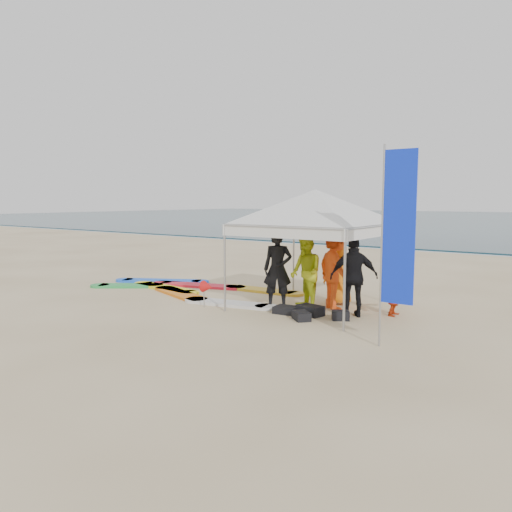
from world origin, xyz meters
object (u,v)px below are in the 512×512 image
object	(u,v)px
person_black_b	(354,277)
feather_flag	(397,230)
person_yellow	(306,272)
person_black_a	(278,269)
person_seated	(394,295)
marker_pennant	(208,287)
surfboard_spread	(188,289)
canopy_tent	(316,190)
person_orange_a	(335,269)
person_orange_b	(339,273)

from	to	relation	value
person_black_b	feather_flag	world-z (taller)	feather_flag
person_yellow	feather_flag	size ratio (longest dim) A/B	0.50
person_black_a	person_seated	size ratio (longest dim) A/B	2.02
person_black_a	person_yellow	distance (m)	0.67
person_yellow	marker_pennant	xyz separation A→B (m)	(-1.94, -1.25, -0.37)
surfboard_spread	canopy_tent	bearing A→B (deg)	0.20
person_orange_a	surfboard_spread	bearing A→B (deg)	37.55
person_black_b	marker_pennant	xyz separation A→B (m)	(-3.18, -1.19, -0.39)
person_black_b	surfboard_spread	bearing A→B (deg)	-36.41
person_orange_a	marker_pennant	xyz separation A→B (m)	(-2.48, -1.67, -0.45)
person_black_a	canopy_tent	distance (m)	2.04
person_black_b	person_orange_a	bearing A→B (deg)	-68.48
feather_flag	person_orange_a	bearing A→B (deg)	135.11
marker_pennant	feather_flag	bearing A→B (deg)	-7.24
person_black_a	canopy_tent	size ratio (longest dim) A/B	0.44
person_seated	feather_flag	bearing A→B (deg)	-162.15
person_orange_b	person_black_a	bearing A→B (deg)	16.62
person_orange_b	surfboard_spread	world-z (taller)	person_orange_b
person_black_b	marker_pennant	size ratio (longest dim) A/B	2.76
person_seated	marker_pennant	bearing A→B (deg)	112.42
person_black_a	person_seated	distance (m)	2.70
person_orange_a	feather_flag	distance (m)	3.40
person_orange_b	feather_flag	world-z (taller)	feather_flag
person_black_a	person_yellow	xyz separation A→B (m)	(0.61, 0.26, -0.06)
person_black_b	surfboard_spread	world-z (taller)	person_black_b
person_black_b	feather_flag	size ratio (longest dim) A/B	0.51
canopy_tent	surfboard_spread	distance (m)	4.88
person_orange_b	canopy_tent	world-z (taller)	canopy_tent
person_black_a	person_yellow	world-z (taller)	person_black_a
person_black_b	person_orange_b	world-z (taller)	person_black_b
person_orange_b	canopy_tent	size ratio (longest dim) A/B	0.37
person_black_b	person_seated	world-z (taller)	person_black_b
person_yellow	marker_pennant	world-z (taller)	person_yellow
person_orange_a	person_seated	world-z (taller)	person_orange_a
person_black_a	person_orange_a	bearing A→B (deg)	1.94
person_orange_a	person_black_b	distance (m)	0.86
person_orange_a	surfboard_spread	xyz separation A→B (m)	(-4.46, -0.26, -0.91)
person_black_a	person_orange_b	size ratio (longest dim) A/B	1.18
person_black_b	person_seated	size ratio (longest dim) A/B	1.94
person_orange_b	surfboard_spread	xyz separation A→B (m)	(-4.34, -0.74, -0.74)
person_black_a	person_yellow	bearing A→B (deg)	-5.55
person_black_b	person_seated	bearing A→B (deg)	-171.00
person_orange_a	surfboard_spread	distance (m)	4.56
person_orange_a	person_seated	distance (m)	1.47
person_orange_b	person_orange_a	bearing A→B (deg)	72.57
person_yellow	feather_flag	xyz separation A→B (m)	(2.82, -1.86, 1.18)
feather_flag	person_orange_b	bearing A→B (deg)	131.13
person_black_a	marker_pennant	distance (m)	1.71
person_orange_a	person_seated	size ratio (longest dim) A/B	2.08
canopy_tent	surfboard_spread	world-z (taller)	canopy_tent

